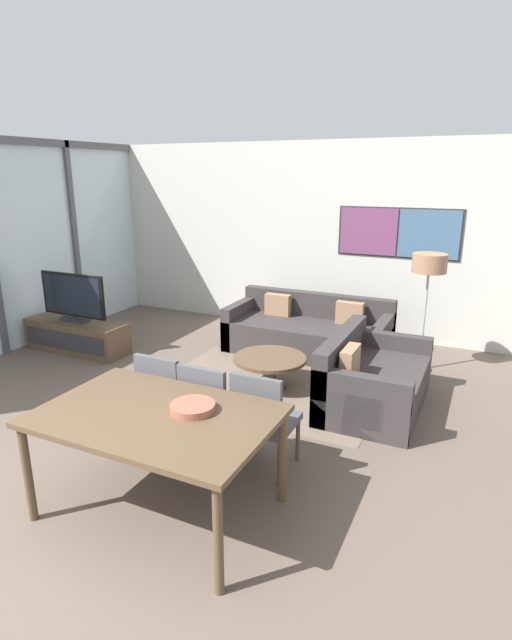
# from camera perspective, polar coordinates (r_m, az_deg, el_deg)

# --- Properties ---
(wall_back) EXTENTS (7.41, 0.09, 2.80)m
(wall_back) POSITION_cam_1_polar(r_m,az_deg,el_deg) (7.67, 5.69, 9.34)
(wall_back) COLOR silver
(wall_back) RESTS_ON ground_plane
(area_rug) EXTENTS (2.49, 1.79, 0.01)m
(area_rug) POSITION_cam_1_polar(r_m,az_deg,el_deg) (5.75, 1.57, -7.61)
(area_rug) COLOR #706051
(area_rug) RESTS_ON ground_plane
(tv_console) EXTENTS (1.47, 0.48, 0.42)m
(tv_console) POSITION_cam_1_polar(r_m,az_deg,el_deg) (7.23, -19.76, -1.71)
(tv_console) COLOR brown
(tv_console) RESTS_ON ground_plane
(television) EXTENTS (1.04, 0.20, 0.65)m
(television) POSITION_cam_1_polar(r_m,az_deg,el_deg) (7.09, -20.17, 2.39)
(television) COLOR #2D2D33
(television) RESTS_ON tv_console
(sofa_main) EXTENTS (2.15, 0.92, 0.75)m
(sofa_main) POSITION_cam_1_polar(r_m,az_deg,el_deg) (6.80, 6.09, -1.46)
(sofa_main) COLOR #383333
(sofa_main) RESTS_ON ground_plane
(sofa_side) EXTENTS (0.92, 1.49, 0.75)m
(sofa_side) POSITION_cam_1_polar(r_m,az_deg,el_deg) (5.36, 12.71, -6.86)
(sofa_side) COLOR #383333
(sofa_side) RESTS_ON ground_plane
(coffee_table) EXTENTS (0.82, 0.82, 0.36)m
(coffee_table) POSITION_cam_1_polar(r_m,az_deg,el_deg) (5.64, 1.59, -5.10)
(coffee_table) COLOR brown
(coffee_table) RESTS_ON ground_plane
(dining_table) EXTENTS (1.62, 1.07, 0.77)m
(dining_table) POSITION_cam_1_polar(r_m,az_deg,el_deg) (3.57, -11.32, -11.39)
(dining_table) COLOR brown
(dining_table) RESTS_ON ground_plane
(dining_chair_left) EXTENTS (0.46, 0.46, 0.88)m
(dining_chair_left) POSITION_cam_1_polar(r_m,az_deg,el_deg) (4.46, -10.16, -8.41)
(dining_chair_left) COLOR #4C4C51
(dining_chair_left) RESTS_ON ground_plane
(dining_chair_centre) EXTENTS (0.46, 0.46, 0.88)m
(dining_chair_centre) POSITION_cam_1_polar(r_m,az_deg,el_deg) (4.19, -5.25, -9.86)
(dining_chair_centre) COLOR #4C4C51
(dining_chair_centre) RESTS_ON ground_plane
(dining_chair_right) EXTENTS (0.46, 0.46, 0.88)m
(dining_chair_right) POSITION_cam_1_polar(r_m,az_deg,el_deg) (4.02, 0.75, -11.00)
(dining_chair_right) COLOR #4C4C51
(dining_chair_right) RESTS_ON ground_plane
(fruit_bowl) EXTENTS (0.31, 0.31, 0.05)m
(fruit_bowl) POSITION_cam_1_polar(r_m,az_deg,el_deg) (3.51, -7.26, -9.81)
(fruit_bowl) COLOR #995642
(fruit_bowl) RESTS_ON dining_table
(floor_lamp) EXTENTS (0.40, 0.40, 1.45)m
(floor_lamp) POSITION_cam_1_polar(r_m,az_deg,el_deg) (6.21, 19.15, 5.39)
(floor_lamp) COLOR #2D2D33
(floor_lamp) RESTS_ON ground_plane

